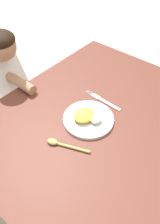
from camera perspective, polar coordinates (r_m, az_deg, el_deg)
ground_plane at (r=1.66m, az=2.86°, el=-17.92°), size 8.00×8.00×0.00m
dining_table at (r=1.13m, az=4.01°, el=-4.06°), size 1.18×0.93×0.72m
plate at (r=1.02m, az=2.04°, el=-1.61°), size 0.24×0.24×0.05m
fork at (r=1.13m, az=6.28°, el=2.96°), size 0.03×0.22×0.01m
spoon at (r=0.94m, az=-4.98°, el=-8.56°), size 0.09×0.19×0.02m
person at (r=1.49m, az=-18.33°, el=3.91°), size 0.19×0.41×1.01m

